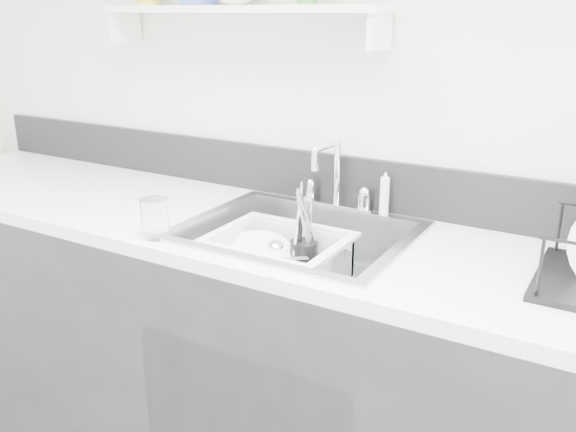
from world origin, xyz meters
The scene contains 13 objects.
counter_run centered at (0.00, 1.19, 0.46)m, with size 3.20×0.62×0.92m.
backsplash centered at (0.00, 1.49, 1.00)m, with size 3.20×0.02×0.16m, color black.
sink centered at (0.00, 1.19, 0.83)m, with size 0.64×0.52×0.20m, color silver, non-canonical shape.
faucet centered at (0.00, 1.44, 0.98)m, with size 0.26×0.18×0.23m.
side_sprayer centered at (0.16, 1.44, 0.99)m, with size 0.03×0.03×0.14m, color white.
wall_shelf centered at (-0.35, 1.42, 1.51)m, with size 1.00×0.16×0.12m.
wash_tub centered at (-0.05, 1.17, 0.83)m, with size 0.38×0.31×0.15m, color white, non-canonical shape.
plate_stack centered at (-0.11, 1.17, 0.80)m, with size 0.27×0.26×0.11m.
utensil_cup centered at (0.00, 1.24, 0.83)m, with size 0.08×0.08×0.28m.
ladle centered at (-0.03, 1.21, 0.81)m, with size 0.27×0.10×0.08m, color silver, non-canonical shape.
tumbler_in_tub centered at (0.12, 1.20, 0.82)m, with size 0.08×0.08×0.11m, color white.
tumbler_counter centered at (-0.31, 0.95, 0.97)m, with size 0.08×0.08×0.11m, color white.
bowl_small centered at (0.06, 1.13, 0.78)m, with size 0.10×0.10×0.03m, color white.
Camera 1 is at (0.80, -0.23, 1.51)m, focal length 38.00 mm.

